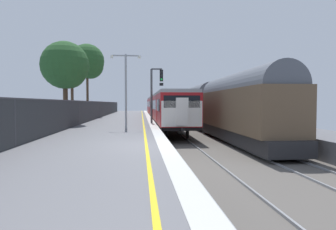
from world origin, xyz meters
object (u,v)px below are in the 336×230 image
(commuter_train_at_platform, at_px, (161,107))
(background_tree_centre, at_px, (66,67))
(background_tree_right, at_px, (71,75))
(signal_gantry, at_px, (155,89))
(background_tree_left, at_px, (88,63))
(platform_lamp_mid, at_px, (126,84))
(freight_train_adjacent_track, at_px, (198,104))

(commuter_train_at_platform, xyz_separation_m, background_tree_centre, (-8.62, -14.05, 3.33))
(commuter_train_at_platform, height_order, background_tree_right, background_tree_right)
(commuter_train_at_platform, bearing_deg, background_tree_centre, -121.53)
(background_tree_centre, bearing_deg, background_tree_right, 100.30)
(signal_gantry, xyz_separation_m, background_tree_centre, (-7.16, -0.87, 1.66))
(commuter_train_at_platform, distance_m, background_tree_left, 10.85)
(platform_lamp_mid, bearing_deg, freight_train_adjacent_track, 61.68)
(commuter_train_at_platform, xyz_separation_m, platform_lamp_mid, (-3.65, -18.66, 1.70))
(freight_train_adjacent_track, relative_size, signal_gantry, 9.20)
(platform_lamp_mid, height_order, background_tree_centre, background_tree_centre)
(freight_train_adjacent_track, xyz_separation_m, signal_gantry, (-5.47, -8.72, 1.37))
(freight_train_adjacent_track, height_order, background_tree_left, background_tree_left)
(signal_gantry, height_order, background_tree_centre, background_tree_centre)
(background_tree_right, bearing_deg, freight_train_adjacent_track, 4.99)
(background_tree_left, bearing_deg, background_tree_centre, -87.22)
(freight_train_adjacent_track, xyz_separation_m, background_tree_left, (-13.29, 4.14, 5.29))
(background_tree_left, bearing_deg, platform_lamp_mid, -72.90)
(platform_lamp_mid, distance_m, background_tree_left, 19.58)
(freight_train_adjacent_track, height_order, background_tree_right, background_tree_right)
(background_tree_left, distance_m, background_tree_centre, 13.93)
(platform_lamp_mid, bearing_deg, signal_gantry, 68.28)
(freight_train_adjacent_track, xyz_separation_m, background_tree_right, (-14.14, -1.24, 3.19))
(signal_gantry, bearing_deg, background_tree_left, 121.32)
(commuter_train_at_platform, bearing_deg, freight_train_adjacent_track, -48.11)
(background_tree_right, bearing_deg, background_tree_centre, -79.70)
(signal_gantry, height_order, platform_lamp_mid, platform_lamp_mid)
(background_tree_right, bearing_deg, signal_gantry, -40.77)
(commuter_train_at_platform, relative_size, background_tree_left, 4.28)
(freight_train_adjacent_track, xyz_separation_m, platform_lamp_mid, (-7.65, -14.20, 1.40))
(platform_lamp_mid, bearing_deg, background_tree_right, 116.61)
(platform_lamp_mid, height_order, background_tree_left, background_tree_left)
(signal_gantry, bearing_deg, background_tree_centre, -173.08)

